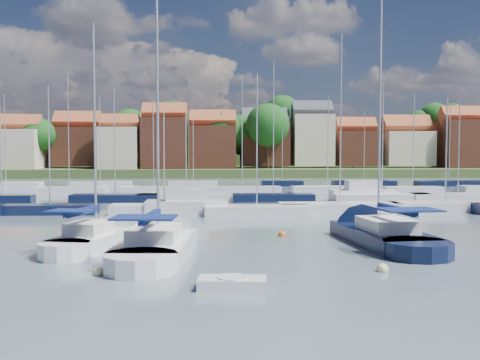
{
  "coord_description": "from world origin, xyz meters",
  "views": [
    {
      "loc": [
        -3.09,
        -26.14,
        5.37
      ],
      "look_at": [
        -1.02,
        14.0,
        3.26
      ],
      "focal_mm": 40.0,
      "sensor_mm": 36.0,
      "label": 1
    }
  ],
  "objects": [
    {
      "name": "far_shore_town",
      "position": [
        2.23,
        132.67,
        4.61
      ],
      "size": [
        212.46,
        90.0,
        22.27
      ],
      "color": "#4A5B2D",
      "rests_on": "ground"
    },
    {
      "name": "sailboat_centre",
      "position": [
        -5.89,
        3.46,
        0.35
      ],
      "size": [
        4.35,
        13.08,
        17.41
      ],
      "rotation": [
        0.0,
        0.0,
        1.5
      ],
      "color": "silver",
      "rests_on": "ground"
    },
    {
      "name": "sailboat_left",
      "position": [
        -9.57,
        4.91,
        0.36
      ],
      "size": [
        4.88,
        10.26,
        13.57
      ],
      "rotation": [
        0.0,
        0.0,
        1.33
      ],
      "color": "silver",
      "rests_on": "ground"
    },
    {
      "name": "sailboat_navy",
      "position": [
        6.66,
        6.37,
        0.35
      ],
      "size": [
        4.95,
        13.77,
        18.56
      ],
      "rotation": [
        0.0,
        0.0,
        1.68
      ],
      "color": "black",
      "rests_on": "ground"
    },
    {
      "name": "ground",
      "position": [
        0.0,
        40.0,
        0.0
      ],
      "size": [
        260.0,
        260.0,
        0.0
      ],
      "primitive_type": "plane",
      "color": "#4F616B",
      "rests_on": "ground"
    },
    {
      "name": "buoy_d",
      "position": [
        4.52,
        -2.77,
        0.0
      ],
      "size": [
        0.54,
        0.54,
        0.54
      ],
      "primitive_type": "sphere",
      "color": "beige",
      "rests_on": "ground"
    },
    {
      "name": "marina_field",
      "position": [
        1.91,
        35.15,
        0.43
      ],
      "size": [
        79.62,
        41.41,
        15.93
      ],
      "color": "silver",
      "rests_on": "ground"
    },
    {
      "name": "buoy_c",
      "position": [
        -5.74,
        -0.31,
        0.0
      ],
      "size": [
        0.51,
        0.51,
        0.51
      ],
      "primitive_type": "sphere",
      "color": "#D85914",
      "rests_on": "ground"
    },
    {
      "name": "tender",
      "position": [
        -2.33,
        -5.49,
        0.22
      ],
      "size": [
        2.78,
        1.5,
        0.58
      ],
      "rotation": [
        0.0,
        0.0,
        -0.1
      ],
      "color": "silver",
      "rests_on": "ground"
    },
    {
      "name": "buoy_b",
      "position": [
        -8.11,
        -2.7,
        0.0
      ],
      "size": [
        0.49,
        0.49,
        0.49
      ],
      "primitive_type": "sphere",
      "color": "beige",
      "rests_on": "ground"
    },
    {
      "name": "buoy_e",
      "position": [
        1.33,
        7.45,
        0.0
      ],
      "size": [
        0.51,
        0.51,
        0.51
      ],
      "primitive_type": "sphere",
      "color": "#D85914",
      "rests_on": "ground"
    }
  ]
}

